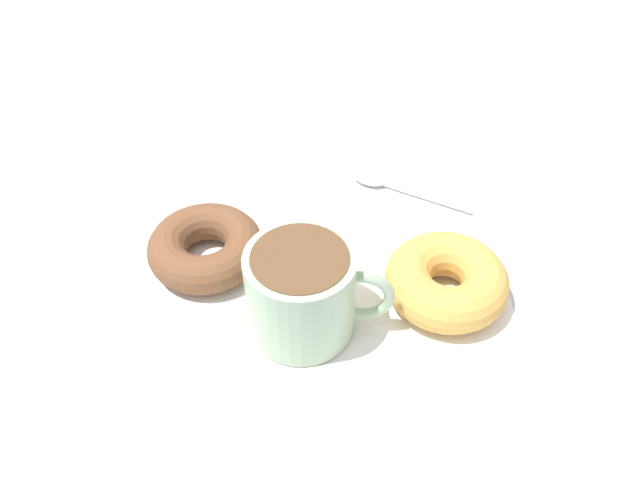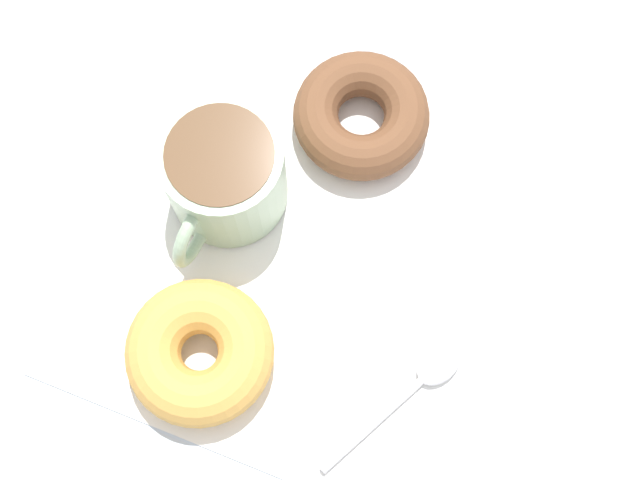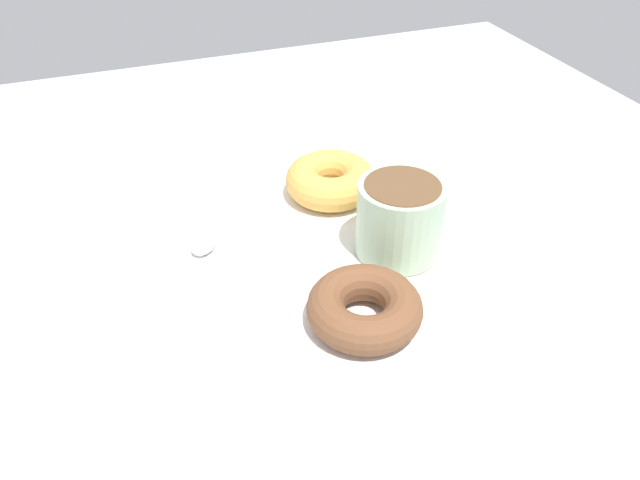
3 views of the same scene
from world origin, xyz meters
TOP-DOWN VIEW (x-y plane):
  - ground_plane at (0.00, 0.00)cm, footprint 120.00×120.00cm
  - napkin at (-1.20, 2.64)cm, footprint 33.57×33.57cm
  - coffee_cup at (0.42, 10.40)cm, footprint 11.67×8.64cm
  - donut_near_cup at (9.05, 2.98)cm, footprint 10.25×10.25cm
  - donut_far at (-11.52, 7.81)cm, footprint 10.33×10.33cm
  - spoon at (-8.07, -7.27)cm, footprint 11.85×7.53cm

SIDE VIEW (x-z plane):
  - ground_plane at x=0.00cm, z-range -2.00..0.00cm
  - napkin at x=-1.20cm, z-range 0.00..0.30cm
  - spoon at x=-8.07cm, z-range 0.25..1.15cm
  - donut_near_cup at x=9.05cm, z-range 0.30..3.72cm
  - donut_far at x=-11.52cm, z-range 0.30..4.20cm
  - coffee_cup at x=0.42cm, z-range 0.44..8.21cm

